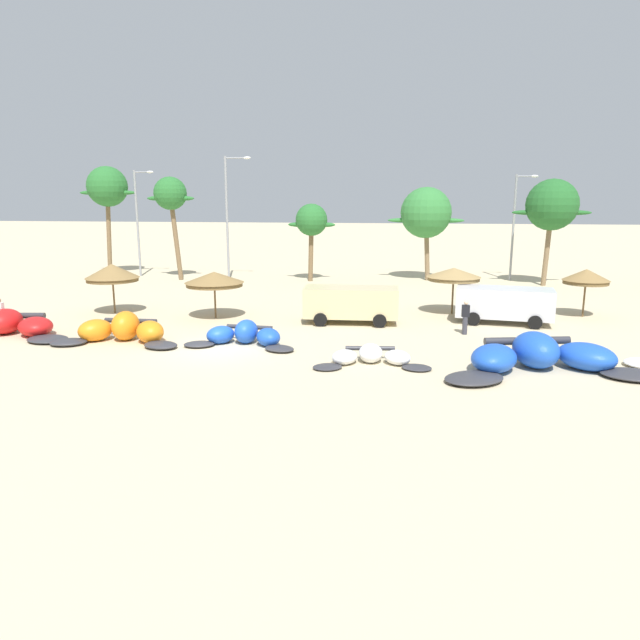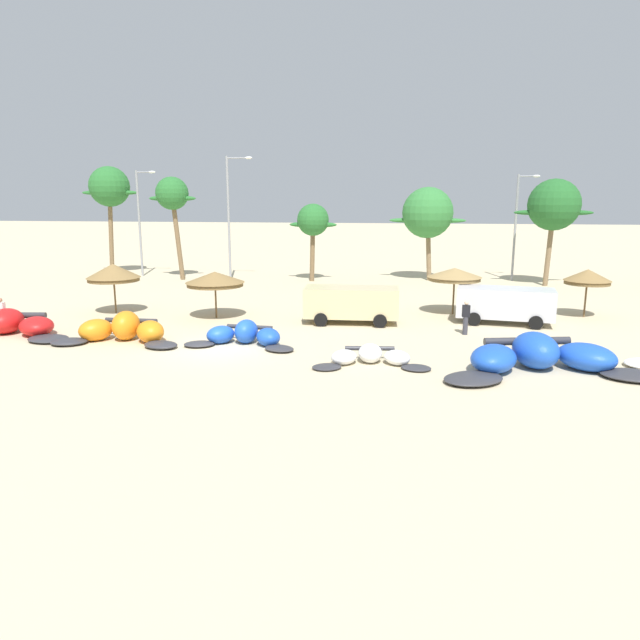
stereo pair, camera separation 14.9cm
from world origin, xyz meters
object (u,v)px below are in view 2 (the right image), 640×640
(kite_center, at_px, (370,357))
(beach_umbrella_outermost, at_px, (588,277))
(beach_umbrella_near_van, at_px, (113,272))
(parked_car_second, at_px, (349,302))
(beach_umbrella_near_palms, at_px, (455,274))
(person_by_umbrellas, at_px, (2,314))
(palm_left_of_gap, at_px, (313,221))
(kite_left, at_px, (123,330))
(kite_left_of_center, at_px, (244,335))
(palm_left, at_px, (172,196))
(palm_leftmost, at_px, (109,188))
(person_near_kites, at_px, (466,318))
(parked_van, at_px, (503,303))
(kite_far_left, at_px, (2,326))
(beach_umbrella_middle, at_px, (215,279))
(kite_right_of_center, at_px, (540,357))
(palm_center_left, at_px, (428,213))
(palm_center_right, at_px, (554,206))
(lamppost_west, at_px, (141,218))
(lamppost_east_center, at_px, (518,222))
(lamppost_west_center, at_px, (231,212))

(kite_center, height_order, beach_umbrella_outermost, beach_umbrella_outermost)
(beach_umbrella_near_van, height_order, parked_car_second, beach_umbrella_near_van)
(kite_center, bearing_deg, beach_umbrella_near_palms, 69.78)
(person_by_umbrellas, relative_size, palm_left_of_gap, 0.27)
(kite_left, relative_size, kite_left_of_center, 1.17)
(beach_umbrella_near_palms, distance_m, palm_left_of_gap, 15.50)
(kite_left, bearing_deg, beach_umbrella_near_van, 120.26)
(beach_umbrella_near_palms, distance_m, palm_left, 23.87)
(kite_left, relative_size, palm_leftmost, 0.68)
(person_near_kites, bearing_deg, parked_van, 53.14)
(kite_far_left, height_order, beach_umbrella_middle, beach_umbrella_middle)
(kite_right_of_center, xyz_separation_m, palm_leftmost, (-29.31, 23.69, 6.64))
(beach_umbrella_outermost, relative_size, palm_center_left, 0.36)
(palm_center_right, bearing_deg, parked_van, -111.09)
(parked_van, bearing_deg, kite_left_of_center, -152.55)
(lamppost_west, distance_m, lamppost_east_center, 29.93)
(beach_umbrella_outermost, distance_m, lamppost_east_center, 14.36)
(kite_left, distance_m, beach_umbrella_middle, 6.37)
(parked_car_second, bearing_deg, palm_left, 136.87)
(palm_left, bearing_deg, parked_car_second, -43.13)
(palm_left, bearing_deg, beach_umbrella_middle, -60.36)
(kite_left, height_order, person_near_kites, person_near_kites)
(beach_umbrella_outermost, xyz_separation_m, lamppost_west, (-31.15, 12.52, 2.59))
(beach_umbrella_middle, height_order, palm_center_right, palm_center_right)
(person_by_umbrellas, xyz_separation_m, palm_left_of_gap, (12.14, 19.31, 3.78))
(parked_van, xyz_separation_m, lamppost_east_center, (3.41, 16.46, 3.47))
(beach_umbrella_near_palms, distance_m, parked_car_second, 6.44)
(palm_leftmost, relative_size, lamppost_east_center, 1.10)
(kite_center, height_order, person_by_umbrellas, person_by_umbrellas)
(lamppost_west, bearing_deg, lamppost_east_center, 3.04)
(parked_van, bearing_deg, person_near_kites, -126.86)
(palm_left_of_gap, relative_size, palm_center_right, 0.77)
(person_near_kites, bearing_deg, palm_center_left, 94.05)
(beach_umbrella_outermost, xyz_separation_m, lamppost_east_center, (-1.26, 14.11, 2.36))
(beach_umbrella_middle, xyz_separation_m, parked_van, (15.00, 0.80, -1.03))
(lamppost_east_center, bearing_deg, beach_umbrella_near_palms, -111.84)
(palm_leftmost, distance_m, lamppost_west, 3.67)
(beach_umbrella_outermost, bearing_deg, palm_center_left, 121.23)
(parked_van, relative_size, palm_leftmost, 0.56)
(person_near_kites, relative_size, palm_leftmost, 0.18)
(parked_van, distance_m, lamppost_west_center, 23.18)
(beach_umbrella_middle, bearing_deg, kite_center, -41.07)
(kite_right_of_center, relative_size, parked_car_second, 1.70)
(beach_umbrella_middle, bearing_deg, lamppost_west_center, 103.54)
(kite_center, xyz_separation_m, parked_car_second, (-1.57, 7.47, 0.80))
(palm_center_right, bearing_deg, beach_umbrella_middle, -143.98)
(beach_umbrella_near_palms, relative_size, lamppost_east_center, 0.37)
(parked_car_second, height_order, lamppost_west_center, lamppost_west_center)
(kite_right_of_center, relative_size, parked_van, 1.66)
(kite_far_left, distance_m, palm_left, 20.37)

